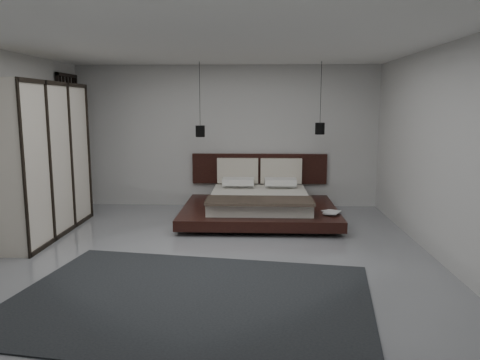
{
  "coord_description": "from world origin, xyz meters",
  "views": [
    {
      "loc": [
        0.62,
        -6.32,
        2.03
      ],
      "look_at": [
        0.34,
        1.2,
        0.81
      ],
      "focal_mm": 35.0,
      "sensor_mm": 36.0,
      "label": 1
    }
  ],
  "objects_px": {
    "pendant_left": "(200,131)",
    "wardrobe": "(44,160)",
    "rug": "(190,299)",
    "pendant_right": "(320,128)",
    "lattice_screen": "(70,143)",
    "bed": "(259,203)"
  },
  "relations": [
    {
      "from": "pendant_left",
      "to": "wardrobe",
      "type": "distance_m",
      "value": 2.77
    },
    {
      "from": "pendant_left",
      "to": "rug",
      "type": "distance_m",
      "value": 4.32
    },
    {
      "from": "pendant_right",
      "to": "rug",
      "type": "xyz_separation_m",
      "value": [
        -1.84,
        -4.02,
        -1.59
      ]
    },
    {
      "from": "wardrobe",
      "to": "rug",
      "type": "relative_size",
      "value": 0.65
    },
    {
      "from": "lattice_screen",
      "to": "pendant_right",
      "type": "height_order",
      "value": "pendant_right"
    },
    {
      "from": "wardrobe",
      "to": "rug",
      "type": "height_order",
      "value": "wardrobe"
    },
    {
      "from": "rug",
      "to": "wardrobe",
      "type": "bearing_deg",
      "value": 136.84
    },
    {
      "from": "lattice_screen",
      "to": "rug",
      "type": "bearing_deg",
      "value": -55.33
    },
    {
      "from": "pendant_left",
      "to": "pendant_right",
      "type": "xyz_separation_m",
      "value": [
        2.2,
        0.0,
        0.05
      ]
    },
    {
      "from": "pendant_right",
      "to": "rug",
      "type": "relative_size",
      "value": 0.35
    },
    {
      "from": "pendant_left",
      "to": "wardrobe",
      "type": "relative_size",
      "value": 0.56
    },
    {
      "from": "bed",
      "to": "wardrobe",
      "type": "height_order",
      "value": "wardrobe"
    },
    {
      "from": "pendant_left",
      "to": "wardrobe",
      "type": "bearing_deg",
      "value": -145.15
    },
    {
      "from": "pendant_left",
      "to": "lattice_screen",
      "type": "bearing_deg",
      "value": 177.14
    },
    {
      "from": "lattice_screen",
      "to": "rug",
      "type": "height_order",
      "value": "lattice_screen"
    },
    {
      "from": "lattice_screen",
      "to": "wardrobe",
      "type": "relative_size",
      "value": 1.07
    },
    {
      "from": "pendant_left",
      "to": "pendant_right",
      "type": "bearing_deg",
      "value": 0.0
    },
    {
      "from": "pendant_right",
      "to": "rug",
      "type": "height_order",
      "value": "pendant_right"
    },
    {
      "from": "lattice_screen",
      "to": "pendant_right",
      "type": "distance_m",
      "value": 4.72
    },
    {
      "from": "wardrobe",
      "to": "pendant_right",
      "type": "bearing_deg",
      "value": 19.39
    },
    {
      "from": "wardrobe",
      "to": "bed",
      "type": "bearing_deg",
      "value": 19.0
    },
    {
      "from": "bed",
      "to": "pendant_right",
      "type": "bearing_deg",
      "value": 20.56
    }
  ]
}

